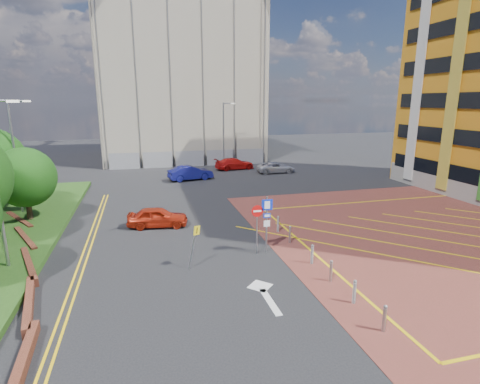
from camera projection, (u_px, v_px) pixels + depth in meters
name	position (u px, v px, depth m)	size (l,w,h in m)	color
ground	(263.00, 261.00, 19.63)	(140.00, 140.00, 0.00)	black
forecourt	(479.00, 237.00, 23.08)	(26.00, 26.00, 0.02)	brown
retaining_wall	(25.00, 266.00, 18.56)	(6.06, 20.33, 0.40)	brown
tree_c	(25.00, 177.00, 24.94)	(4.00, 4.00, 4.90)	#3D2B1C
lamp_left_far	(16.00, 152.00, 26.25)	(1.53, 0.16, 8.00)	#9EA0A8
lamp_back	(224.00, 133.00, 45.91)	(1.53, 0.16, 8.00)	#9EA0A8
sign_cluster	(263.00, 219.00, 20.17)	(1.17, 0.12, 3.20)	#9EA0A8
warning_sign	(194.00, 241.00, 18.42)	(0.68, 0.40, 2.25)	#9EA0A8
bollard_row	(318.00, 261.00, 18.52)	(0.14, 11.14, 0.90)	#9EA0A8
construction_building	(179.00, 81.00, 54.61)	(21.20, 19.20, 22.00)	#AB9F8C
construction_fence	(198.00, 158.00, 47.83)	(21.60, 0.06, 2.00)	gray
car_red_left	(158.00, 217.00, 24.81)	(1.58, 3.92, 1.34)	#AC230E
car_blue_back	(190.00, 173.00, 39.48)	(1.63, 4.67, 1.54)	navy
car_red_back	(235.00, 164.00, 45.64)	(1.95, 4.81, 1.39)	red
car_silver_back	(276.00, 167.00, 43.51)	(2.05, 4.44, 1.23)	silver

